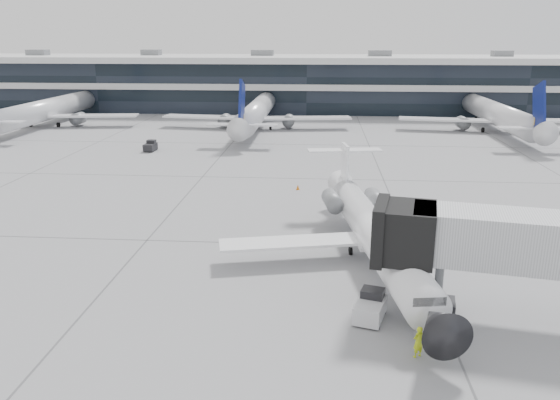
{
  "coord_description": "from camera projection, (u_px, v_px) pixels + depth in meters",
  "views": [
    {
      "loc": [
        3.15,
        -38.17,
        14.83
      ],
      "look_at": [
        -0.01,
        2.85,
        2.6
      ],
      "focal_mm": 35.0,
      "sensor_mm": 36.0,
      "label": 1
    }
  ],
  "objects": [
    {
      "name": "bg_jet_right",
      "position": [
        495.0,
        131.0,
        91.14
      ],
      "size": [
        32.0,
        40.0,
        9.6
      ],
      "primitive_type": null,
      "color": "silver",
      "rests_on": "ground"
    },
    {
      "name": "bg_jet_left",
      "position": [
        50.0,
        125.0,
        96.81
      ],
      "size": [
        32.0,
        40.0,
        9.6
      ],
      "primitive_type": null,
      "color": "silver",
      "rests_on": "ground"
    },
    {
      "name": "regional_jet",
      "position": [
        373.0,
        231.0,
        37.48
      ],
      "size": [
        21.23,
        26.48,
        6.12
      ],
      "rotation": [
        0.0,
        0.0,
        0.15
      ],
      "color": "white",
      "rests_on": "ground"
    },
    {
      "name": "terminal",
      "position": [
        308.0,
        85.0,
        117.88
      ],
      "size": [
        170.0,
        22.0,
        10.0
      ],
      "primitive_type": "cube",
      "color": "black",
      "rests_on": "ground"
    },
    {
      "name": "ramp_worker",
      "position": [
        418.0,
        342.0,
        26.22
      ],
      "size": [
        0.71,
        0.65,
        1.62
      ],
      "primitive_type": "imported",
      "rotation": [
        0.0,
        0.0,
        3.74
      ],
      "color": "#C8E317",
      "rests_on": "ground"
    },
    {
      "name": "baggage_tug",
      "position": [
        370.0,
        307.0,
        29.86
      ],
      "size": [
        2.08,
        2.75,
        1.55
      ],
      "rotation": [
        0.0,
        0.0,
        -0.29
      ],
      "color": "silver",
      "rests_on": "ground"
    },
    {
      "name": "bg_jet_center",
      "position": [
        257.0,
        128.0,
        94.09
      ],
      "size": [
        32.0,
        40.0,
        9.6
      ],
      "primitive_type": null,
      "color": "silver",
      "rests_on": "ground"
    },
    {
      "name": "traffic_cone",
      "position": [
        298.0,
        187.0,
        55.54
      ],
      "size": [
        0.47,
        0.47,
        0.52
      ],
      "rotation": [
        0.0,
        0.0,
        -0.43
      ],
      "color": "orange",
      "rests_on": "ground"
    },
    {
      "name": "far_tug",
      "position": [
        151.0,
        146.0,
        74.52
      ],
      "size": [
        1.47,
        2.33,
        1.43
      ],
      "rotation": [
        0.0,
        0.0,
        -0.06
      ],
      "color": "black",
      "rests_on": "ground"
    },
    {
      "name": "ground",
      "position": [
        277.0,
        244.0,
        40.94
      ],
      "size": [
        220.0,
        220.0,
        0.0
      ],
      "primitive_type": "plane",
      "color": "gray",
      "rests_on": "ground"
    }
  ]
}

